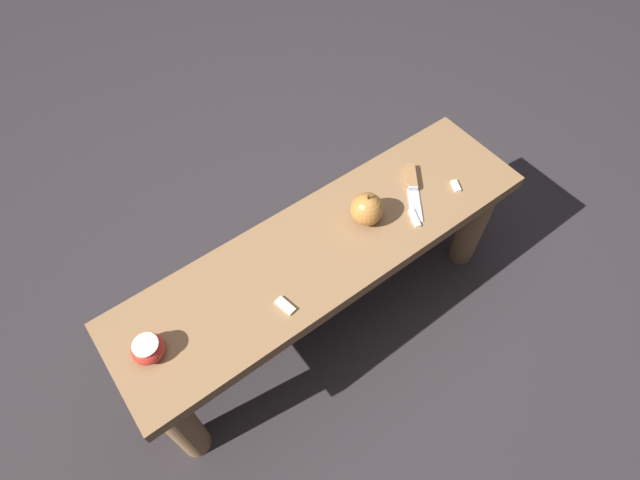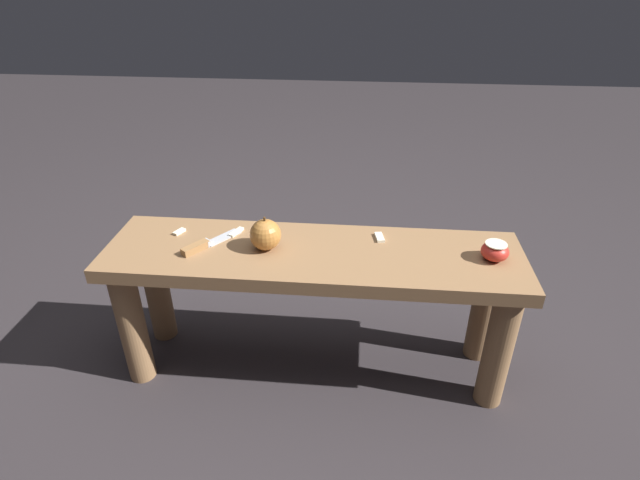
{
  "view_description": "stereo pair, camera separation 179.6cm",
  "coord_description": "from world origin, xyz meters",
  "views": [
    {
      "loc": [
        0.44,
        0.56,
        1.48
      ],
      "look_at": [
        0.02,
        -0.0,
        0.46
      ],
      "focal_mm": 28.0,
      "sensor_mm": 36.0,
      "label": 1
    },
    {
      "loc": [
        0.13,
        -1.18,
        1.15
      ],
      "look_at": [
        0.02,
        -0.0,
        0.46
      ],
      "focal_mm": 28.0,
      "sensor_mm": 36.0,
      "label": 2
    }
  ],
  "objects": [
    {
      "name": "knife",
      "position": [
        -0.31,
        -0.01,
        0.43
      ],
      "size": [
        0.14,
        0.17,
        0.02
      ],
      "rotation": [
        0.0,
        0.0,
        0.93
      ],
      "color": "#B7BABF",
      "rests_on": "wooden_bench"
    },
    {
      "name": "apple_slice_center",
      "position": [
        -0.23,
        0.08,
        0.43
      ],
      "size": [
        0.04,
        0.06,
        0.01
      ],
      "color": "silver",
      "rests_on": "wooden_bench"
    },
    {
      "name": "ground_plane",
      "position": [
        0.0,
        0.0,
        0.0
      ],
      "size": [
        8.0,
        8.0,
        0.0
      ],
      "primitive_type": "plane",
      "color": "#2D282B"
    },
    {
      "name": "apple_whole",
      "position": [
        -0.13,
        -0.0,
        0.47
      ],
      "size": [
        0.09,
        0.09,
        0.1
      ],
      "color": "#B27233",
      "rests_on": "wooden_bench"
    },
    {
      "name": "apple_slice_near_knife",
      "position": [
        0.19,
        0.08,
        0.43
      ],
      "size": [
        0.03,
        0.05,
        0.01
      ],
      "color": "silver",
      "rests_on": "wooden_bench"
    },
    {
      "name": "wooden_bench",
      "position": [
        0.0,
        0.0,
        0.32
      ],
      "size": [
        1.17,
        0.31,
        0.42
      ],
      "color": "olive",
      "rests_on": "ground_plane"
    },
    {
      "name": "apple_cut",
      "position": [
        0.49,
        0.0,
        0.45
      ],
      "size": [
        0.07,
        0.07,
        0.05
      ],
      "color": "red",
      "rests_on": "wooden_bench"
    },
    {
      "name": "apple_slice_near_bowl",
      "position": [
        -0.4,
        0.06,
        0.43
      ],
      "size": [
        0.03,
        0.04,
        0.01
      ],
      "color": "silver",
      "rests_on": "wooden_bench"
    }
  ]
}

